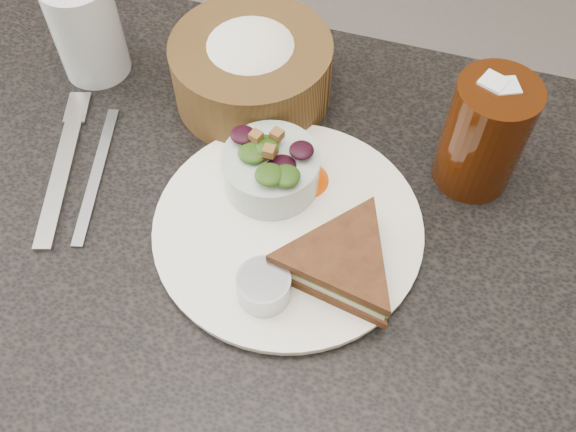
# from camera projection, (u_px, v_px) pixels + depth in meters

# --- Properties ---
(floor) EXTENTS (6.00, 6.00, 0.00)m
(floor) POSITION_uv_depth(u_px,v_px,m) (257.00, 418.00, 1.35)
(floor) COLOR #54524F
(floor) RESTS_ON ground
(dining_table) EXTENTS (1.00, 0.70, 0.75)m
(dining_table) POSITION_uv_depth(u_px,v_px,m) (248.00, 349.00, 1.04)
(dining_table) COLOR black
(dining_table) RESTS_ON floor
(dinner_plate) EXTENTS (0.30, 0.30, 0.01)m
(dinner_plate) POSITION_uv_depth(u_px,v_px,m) (288.00, 228.00, 0.71)
(dinner_plate) COLOR white
(dinner_plate) RESTS_ON dining_table
(sandwich) EXTENTS (0.18, 0.18, 0.04)m
(sandwich) POSITION_uv_depth(u_px,v_px,m) (342.00, 263.00, 0.66)
(sandwich) COLOR #4E2C19
(sandwich) RESTS_ON dinner_plate
(salad_bowl) EXTENTS (0.12, 0.12, 0.06)m
(salad_bowl) POSITION_uv_depth(u_px,v_px,m) (271.00, 165.00, 0.71)
(salad_bowl) COLOR #A3B7AC
(salad_bowl) RESTS_ON dinner_plate
(dressing_ramekin) EXTENTS (0.07, 0.07, 0.03)m
(dressing_ramekin) POSITION_uv_depth(u_px,v_px,m) (264.00, 287.00, 0.65)
(dressing_ramekin) COLOR #999EA9
(dressing_ramekin) RESTS_ON dinner_plate
(orange_wedge) EXTENTS (0.07, 0.07, 0.02)m
(orange_wedge) POSITION_uv_depth(u_px,v_px,m) (305.00, 174.00, 0.73)
(orange_wedge) COLOR #EB4900
(orange_wedge) RESTS_ON dinner_plate
(fork) EXTENTS (0.08, 0.21, 0.01)m
(fork) POSITION_uv_depth(u_px,v_px,m) (61.00, 174.00, 0.76)
(fork) COLOR #AFB0B1
(fork) RESTS_ON dining_table
(knife) EXTENTS (0.06, 0.20, 0.00)m
(knife) POSITION_uv_depth(u_px,v_px,m) (97.00, 174.00, 0.76)
(knife) COLOR gray
(knife) RESTS_ON dining_table
(bread_basket) EXTENTS (0.24, 0.24, 0.11)m
(bread_basket) POSITION_uv_depth(u_px,v_px,m) (251.00, 62.00, 0.79)
(bread_basket) COLOR brown
(bread_basket) RESTS_ON dining_table
(cola_glass) EXTENTS (0.09, 0.09, 0.15)m
(cola_glass) POSITION_uv_depth(u_px,v_px,m) (486.00, 131.00, 0.70)
(cola_glass) COLOR black
(cola_glass) RESTS_ON dining_table
(water_glass) EXTENTS (0.11, 0.11, 0.13)m
(water_glass) POSITION_uv_depth(u_px,v_px,m) (87.00, 29.00, 0.81)
(water_glass) COLOR silver
(water_glass) RESTS_ON dining_table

